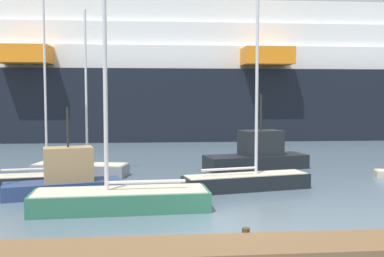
{
  "coord_description": "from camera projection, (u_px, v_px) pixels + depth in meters",
  "views": [
    {
      "loc": [
        -2.94,
        -15.72,
        4.74
      ],
      "look_at": [
        0.0,
        15.79,
        2.49
      ],
      "focal_mm": 42.39,
      "sensor_mm": 36.0,
      "label": 1
    }
  ],
  "objects": [
    {
      "name": "sailboat_6",
      "position": [
        121.0,
        195.0,
        18.85
      ],
      "size": [
        7.4,
        2.5,
        13.56
      ],
      "rotation": [
        0.0,
        0.0,
        3.19
      ],
      "color": "#2D6B51",
      "rests_on": "ground_plane"
    },
    {
      "name": "sailboat_0",
      "position": [
        80.0,
        168.0,
        26.99
      ],
      "size": [
        5.86,
        2.91,
        9.78
      ],
      "rotation": [
        0.0,
        0.0,
        -0.23
      ],
      "color": "gray",
      "rests_on": "ground_plane"
    },
    {
      "name": "cruise_ship",
      "position": [
        148.0,
        78.0,
        55.57
      ],
      "size": [
        138.39,
        22.73,
        21.97
      ],
      "rotation": [
        0.0,
        0.0,
        -0.01
      ],
      "color": "black",
      "rests_on": "ground_plane"
    },
    {
      "name": "fishing_boat_1",
      "position": [
        65.0,
        178.0,
        21.63
      ],
      "size": [
        5.67,
        2.87,
        4.23
      ],
      "rotation": [
        0.0,
        0.0,
        0.24
      ],
      "color": "navy",
      "rests_on": "ground_plane"
    },
    {
      "name": "dock_pier",
      "position": [
        254.0,
        252.0,
        12.97
      ],
      "size": [
        26.72,
        2.18,
        0.67
      ],
      "color": "brown",
      "rests_on": "ground_plane"
    },
    {
      "name": "sailboat_3",
      "position": [
        39.0,
        177.0,
        24.19
      ],
      "size": [
        5.31,
        2.21,
        10.06
      ],
      "rotation": [
        0.0,
        0.0,
        0.14
      ],
      "color": "black",
      "rests_on": "ground_plane"
    },
    {
      "name": "fishing_boat_0",
      "position": [
        257.0,
        155.0,
        29.65
      ],
      "size": [
        7.04,
        3.61,
        4.88
      ],
      "rotation": [
        0.0,
        0.0,
        0.22
      ],
      "color": "black",
      "rests_on": "ground_plane"
    },
    {
      "name": "ground_plane",
      "position": [
        233.0,
        229.0,
        16.23
      ],
      "size": [
        600.0,
        600.0,
        0.0
      ],
      "primitive_type": "plane",
      "color": "slate"
    },
    {
      "name": "sailboat_5",
      "position": [
        247.0,
        177.0,
        22.99
      ],
      "size": [
        6.71,
        2.81,
        12.87
      ],
      "rotation": [
        0.0,
        0.0,
        0.21
      ],
      "color": "black",
      "rests_on": "ground_plane"
    }
  ]
}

